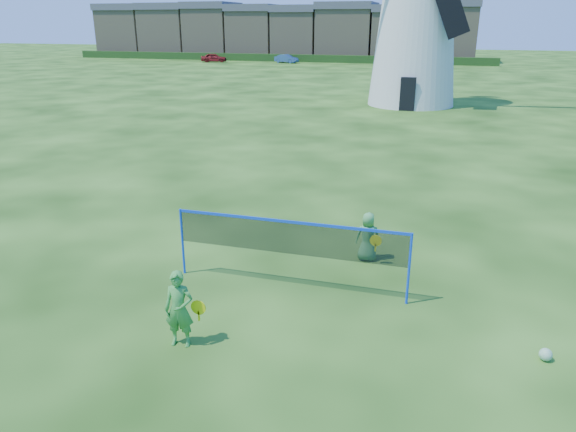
% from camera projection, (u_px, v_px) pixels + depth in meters
% --- Properties ---
extents(ground, '(220.00, 220.00, 0.00)m').
position_uv_depth(ground, '(273.00, 288.00, 11.63)').
color(ground, black).
rests_on(ground, ground).
extents(windmill, '(13.58, 5.76, 17.91)m').
position_uv_depth(windmill, '(417.00, 11.00, 34.94)').
color(windmill, white).
rests_on(windmill, ground).
extents(badminton_net, '(5.05, 0.05, 1.55)m').
position_uv_depth(badminton_net, '(289.00, 239.00, 11.26)').
color(badminton_net, blue).
rests_on(badminton_net, ground).
extents(player_girl, '(0.70, 0.42, 1.42)m').
position_uv_depth(player_girl, '(179.00, 309.00, 9.36)').
color(player_girl, green).
rests_on(player_girl, ground).
extents(player_boy, '(0.67, 0.45, 1.19)m').
position_uv_depth(player_boy, '(368.00, 237.00, 12.80)').
color(player_boy, '#4A994F').
rests_on(player_boy, ground).
extents(play_ball, '(0.22, 0.22, 0.22)m').
position_uv_depth(play_ball, '(546.00, 355.00, 9.11)').
color(play_ball, green).
rests_on(play_ball, ground).
extents(terraced_houses, '(58.32, 8.40, 8.18)m').
position_uv_depth(terraced_houses, '(275.00, 31.00, 81.31)').
color(terraced_houses, '#998466').
rests_on(terraced_houses, ground).
extents(hedge, '(62.00, 0.80, 1.00)m').
position_uv_depth(hedge, '(270.00, 58.00, 76.80)').
color(hedge, '#193814').
rests_on(hedge, ground).
extents(car_left, '(3.78, 2.35, 1.20)m').
position_uv_depth(car_left, '(214.00, 58.00, 75.06)').
color(car_left, maroon).
rests_on(car_left, ground).
extents(car_right, '(3.56, 2.08, 1.11)m').
position_uv_depth(car_right, '(287.00, 59.00, 73.76)').
color(car_right, navy).
rests_on(car_right, ground).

